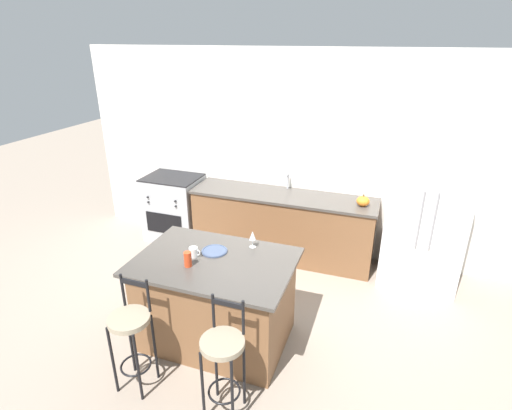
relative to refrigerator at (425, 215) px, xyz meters
The scene contains 14 objects.
ground_plane 1.97m from the refrigerator, 169.66° to the right, with size 18.00×18.00×0.00m, color gray.
wall_back 1.83m from the refrigerator, 168.18° to the left, with size 6.00×0.07×2.70m.
back_counter 1.78m from the refrigerator, behind, with size 2.44×0.66×0.90m.
sink_faucet 1.76m from the refrigerator, behind, with size 0.02×0.13×0.22m.
kitchen_island 2.62m from the refrigerator, 136.52° to the right, with size 1.47×1.01×0.90m.
refrigerator is the anchor object (origin of this frame).
oven_range 3.41m from the refrigerator, behind, with size 0.78×0.64×0.96m.
bar_stool_near 3.43m from the refrigerator, 132.04° to the right, with size 0.34×0.34×1.03m.
bar_stool_far 2.95m from the refrigerator, 120.00° to the right, with size 0.34×0.34×1.03m.
dinner_plate 2.54m from the refrigerator, 139.91° to the right, with size 0.25×0.25×0.02m.
wine_glass 2.17m from the refrigerator, 138.80° to the right, with size 0.07×0.07×0.17m.
coffee_mug 2.74m from the refrigerator, 139.53° to the right, with size 0.11×0.08×0.09m.
tumbler_cup 2.84m from the refrigerator, 136.50° to the right, with size 0.07×0.07×0.14m.
pumpkin_decoration 0.72m from the refrigerator, behind, with size 0.16×0.16×0.15m.
Camera 1 is at (1.28, -4.35, 2.82)m, focal length 28.00 mm.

